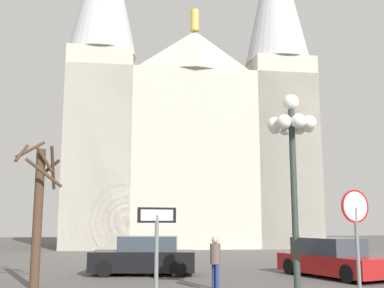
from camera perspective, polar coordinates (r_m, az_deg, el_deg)
The scene contains 8 objects.
cathedral at distance 41.38m, azimuth -0.54°, elevation 0.82°, with size 20.86×14.52×29.56m.
stop_sign at distance 10.80m, azimuth 19.56°, elevation -9.84°, with size 0.71×0.20×2.78m.
one_way_arrow_sign at distance 8.30m, azimuth -4.39°, elevation -13.44°, with size 0.69×0.16×2.33m.
street_lamp at distance 12.04m, azimuth 12.25°, elevation -0.39°, with size 1.30×1.30×5.33m.
bare_tree at distance 15.82m, azimuth -18.40°, elevation -7.45°, with size 1.59×1.60×4.83m.
parked_car_near_black at distance 19.13m, azimuth -5.85°, elevation -13.59°, with size 4.35×2.47×1.52m.
parked_car_far_red at distance 18.93m, azimuth 16.74°, elevation -13.37°, with size 3.03×4.88×1.47m.
pedestrian_walking at distance 14.51m, azimuth 2.88°, elevation -13.83°, with size 0.32×0.32×1.65m.
Camera 1 is at (-3.03, -6.48, 2.09)m, focal length 43.36 mm.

